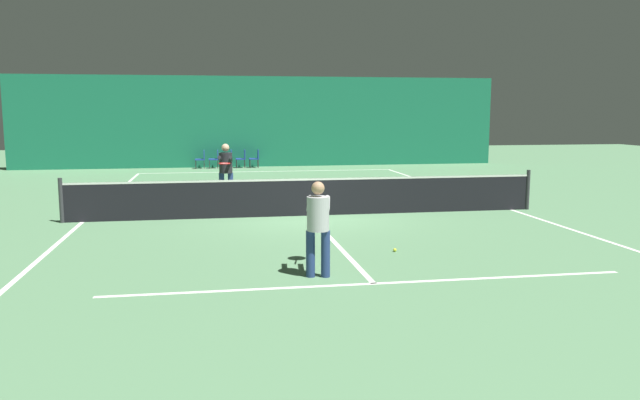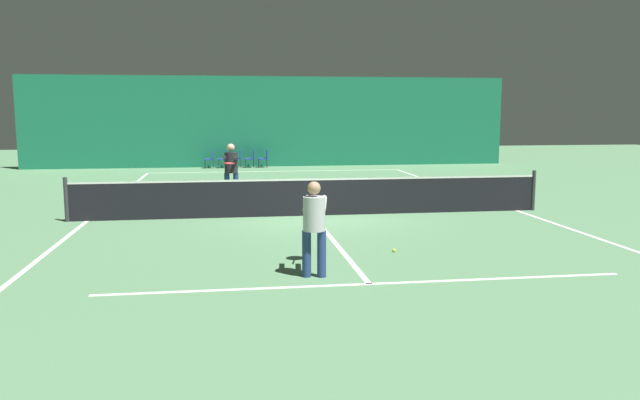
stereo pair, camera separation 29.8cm
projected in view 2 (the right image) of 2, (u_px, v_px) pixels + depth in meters
The scene contains 17 objects.
ground_plane at pixel (313, 216), 15.82m from camera, with size 60.00×60.00×0.00m, color #56845B.
backdrop_curtain at pixel (271, 122), 29.67m from camera, with size 23.00×0.12×4.26m.
court_line_baseline_far at pixel (276, 171), 27.48m from camera, with size 11.00×0.10×0.00m.
court_line_service_far at pixel (288, 186), 22.09m from camera, with size 8.25×0.10×0.00m.
court_line_service_near at pixel (369, 284), 9.56m from camera, with size 8.25×0.10×0.00m.
court_line_sideline_left at pixel (87, 221), 15.02m from camera, with size 0.10×23.80×0.00m.
court_line_sideline_right at pixel (517, 210), 16.62m from camera, with size 0.10×23.80×0.00m.
court_line_centre at pixel (313, 216), 15.82m from camera, with size 0.10×12.80×0.00m.
tennis_net at pixel (313, 196), 15.75m from camera, with size 12.00×0.10×1.07m.
player_near at pixel (314, 221), 9.90m from camera, with size 0.59×1.33×1.54m.
player_far at pixel (231, 168), 18.36m from camera, with size 0.45×1.37×1.68m.
courtside_chair_0 at pixel (211, 158), 28.95m from camera, with size 0.44×0.44×0.84m.
courtside_chair_1 at pixel (224, 158), 29.04m from camera, with size 0.44×0.44×0.84m.
courtside_chair_2 at pixel (238, 157), 29.13m from camera, with size 0.44×0.44×0.84m.
courtside_chair_3 at pixel (251, 157), 29.22m from camera, with size 0.44×0.44×0.84m.
courtside_chair_4 at pixel (264, 157), 29.31m from camera, with size 0.44×0.44×0.84m.
tennis_ball at pixel (394, 250), 11.72m from camera, with size 0.07×0.07×0.07m.
Camera 2 is at (-2.11, -15.47, 2.63)m, focal length 35.00 mm.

